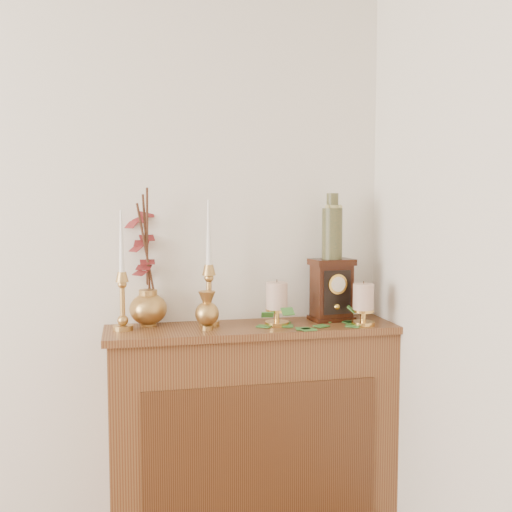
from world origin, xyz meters
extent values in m
cube|color=brown|center=(1.40, 2.10, 0.45)|extent=(1.20, 0.30, 0.90)
cube|color=#573319|center=(1.40, 1.95, 0.41)|extent=(0.96, 0.01, 0.63)
cube|color=brown|center=(1.40, 2.10, 0.92)|extent=(1.24, 0.34, 0.03)
cylinder|color=tan|center=(0.86, 2.12, 0.94)|extent=(0.08, 0.08, 0.02)
sphere|color=tan|center=(0.86, 2.12, 0.97)|extent=(0.04, 0.04, 0.04)
cylinder|color=tan|center=(0.86, 2.12, 1.04)|extent=(0.02, 0.02, 0.14)
sphere|color=tan|center=(0.86, 2.12, 1.12)|extent=(0.04, 0.04, 0.04)
cone|color=tan|center=(0.86, 2.12, 1.15)|extent=(0.05, 0.05, 0.04)
cone|color=white|center=(0.86, 2.12, 1.29)|extent=(0.02, 0.02, 0.25)
cylinder|color=tan|center=(1.21, 2.13, 0.94)|extent=(0.09, 0.09, 0.02)
sphere|color=tan|center=(1.21, 2.13, 0.97)|extent=(0.05, 0.05, 0.05)
cylinder|color=tan|center=(1.21, 2.13, 1.05)|extent=(0.02, 0.02, 0.15)
sphere|color=tan|center=(1.21, 2.13, 1.13)|extent=(0.04, 0.04, 0.04)
cone|color=tan|center=(1.21, 2.13, 1.17)|extent=(0.06, 0.06, 0.04)
cone|color=white|center=(1.21, 2.13, 1.32)|extent=(0.02, 0.02, 0.28)
cylinder|color=tan|center=(1.20, 2.05, 0.94)|extent=(0.05, 0.05, 0.02)
sphere|color=tan|center=(1.20, 2.05, 1.00)|extent=(0.10, 0.10, 0.10)
cone|color=tan|center=(1.20, 2.05, 1.06)|extent=(0.07, 0.07, 0.05)
cylinder|color=tan|center=(0.96, 2.18, 0.94)|extent=(0.07, 0.07, 0.01)
ellipsoid|color=tan|center=(0.96, 2.18, 1.00)|extent=(0.16, 0.16, 0.13)
cylinder|color=tan|center=(0.96, 2.18, 1.07)|extent=(0.08, 0.08, 0.03)
cylinder|color=#472819|center=(0.96, 2.19, 1.26)|extent=(0.07, 0.08, 0.37)
cylinder|color=#472819|center=(0.96, 2.19, 1.28)|extent=(0.03, 0.08, 0.41)
cylinder|color=#472819|center=(0.96, 2.19, 1.29)|extent=(0.01, 0.15, 0.43)
cylinder|color=gold|center=(1.49, 2.08, 0.94)|extent=(0.10, 0.10, 0.02)
cylinder|color=gold|center=(1.49, 2.08, 0.97)|extent=(0.02, 0.02, 0.05)
cylinder|color=gold|center=(1.49, 2.08, 1.00)|extent=(0.09, 0.09, 0.01)
cylinder|color=beige|center=(1.49, 2.08, 1.06)|extent=(0.09, 0.09, 0.11)
cylinder|color=#472819|center=(1.49, 2.08, 1.12)|extent=(0.00, 0.00, 0.01)
cylinder|color=gold|center=(1.85, 2.00, 0.94)|extent=(0.10, 0.10, 0.02)
cylinder|color=gold|center=(1.85, 2.00, 0.97)|extent=(0.02, 0.02, 0.04)
cylinder|color=gold|center=(1.85, 2.00, 0.99)|extent=(0.09, 0.09, 0.01)
cylinder|color=beige|center=(1.85, 2.00, 1.05)|extent=(0.09, 0.09, 0.11)
cylinder|color=#472819|center=(1.85, 2.00, 1.11)|extent=(0.00, 0.00, 0.01)
cube|color=#346D29|center=(1.61, 2.10, 0.93)|extent=(0.07, 0.07, 0.00)
cube|color=#346D29|center=(1.52, 2.08, 0.93)|extent=(0.07, 0.07, 0.00)
cube|color=#346D29|center=(1.69, 2.07, 0.93)|extent=(0.06, 0.05, 0.00)
cube|color=#346D29|center=(1.83, 2.01, 0.93)|extent=(0.06, 0.05, 0.00)
cube|color=#346D29|center=(1.79, 2.09, 0.93)|extent=(0.05, 0.06, 0.00)
cube|color=#346D29|center=(1.38, 2.01, 0.93)|extent=(0.07, 0.07, 0.00)
cube|color=#346D29|center=(1.75, 1.94, 0.93)|extent=(0.07, 0.06, 0.00)
cube|color=#346D29|center=(1.39, 2.10, 0.93)|extent=(0.05, 0.06, 0.00)
cube|color=#346D29|center=(1.74, 2.07, 0.93)|extent=(0.05, 0.06, 0.00)
cube|color=#346D29|center=(1.86, 2.08, 0.93)|extent=(0.07, 0.07, 0.00)
cube|color=#346D29|center=(1.74, 2.06, 0.93)|extent=(0.06, 0.07, 0.00)
cube|color=#346D29|center=(1.44, 2.03, 0.99)|extent=(0.03, 0.05, 0.03)
cube|color=#346D29|center=(1.51, 1.96, 1.01)|extent=(0.05, 0.04, 0.03)
cube|color=#346D29|center=(1.80, 2.02, 1.00)|extent=(0.04, 0.06, 0.03)
cube|color=#37170B|center=(1.76, 2.14, 0.94)|extent=(0.20, 0.15, 0.02)
cube|color=#37170B|center=(1.76, 2.14, 1.06)|extent=(0.17, 0.13, 0.24)
cube|color=#37170B|center=(1.76, 2.14, 1.19)|extent=(0.20, 0.15, 0.03)
cube|color=black|center=(1.77, 2.09, 1.06)|extent=(0.13, 0.02, 0.19)
cylinder|color=gold|center=(1.77, 2.08, 1.10)|extent=(0.09, 0.02, 0.09)
cylinder|color=silver|center=(1.77, 2.08, 1.10)|extent=(0.07, 0.01, 0.07)
sphere|color=gold|center=(1.77, 2.09, 1.00)|extent=(0.03, 0.03, 0.03)
cylinder|color=#193326|center=(1.76, 2.14, 1.31)|extent=(0.09, 0.09, 0.22)
cylinder|color=#193326|center=(1.76, 2.14, 1.45)|extent=(0.05, 0.05, 0.07)
cylinder|color=tan|center=(1.76, 2.14, 1.43)|extent=(0.06, 0.06, 0.02)
camera|label=1|loc=(0.88, -0.34, 1.43)|focal=42.00mm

